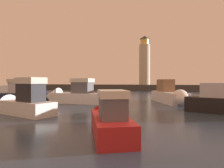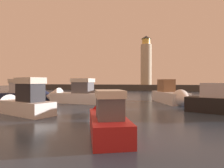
% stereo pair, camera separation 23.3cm
% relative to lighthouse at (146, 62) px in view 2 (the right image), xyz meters
% --- Properties ---
extents(ground_plane, '(220.00, 220.00, 0.00)m').
position_rel_lighthouse_xyz_m(ground_plane, '(2.28, -27.89, -8.70)').
color(ground_plane, '#2D3D51').
extents(breakwater, '(74.79, 5.46, 1.71)m').
position_rel_lighthouse_xyz_m(breakwater, '(2.28, 0.00, -7.85)').
color(breakwater, '#423F3D').
rests_on(breakwater, ground_plane).
extents(lighthouse, '(3.26, 3.26, 14.77)m').
position_rel_lighthouse_xyz_m(lighthouse, '(0.00, 0.00, 0.00)').
color(lighthouse, beige).
rests_on(lighthouse, breakwater).
extents(motorboat_1, '(8.33, 2.70, 3.44)m').
position_rel_lighthouse_xyz_m(motorboat_1, '(-4.67, -36.58, -7.81)').
color(motorboat_1, white).
rests_on(motorboat_1, ground_plane).
extents(motorboat_2, '(3.98, 6.06, 2.44)m').
position_rel_lighthouse_xyz_m(motorboat_2, '(3.86, -47.83, -8.02)').
color(motorboat_2, '#B21E1E').
rests_on(motorboat_2, ground_plane).
extents(motorboat_3, '(5.19, 8.26, 3.18)m').
position_rel_lighthouse_xyz_m(motorboat_3, '(7.23, -33.71, -7.79)').
color(motorboat_3, white).
rests_on(motorboat_3, ground_plane).
extents(motorboat_4, '(6.94, 3.67, 3.19)m').
position_rel_lighthouse_xyz_m(motorboat_4, '(-4.54, -44.80, -7.82)').
color(motorboat_4, white).
rests_on(motorboat_4, ground_plane).
extents(motorboat_6, '(7.82, 3.18, 3.44)m').
position_rel_lighthouse_xyz_m(motorboat_6, '(-10.76, -36.38, -7.86)').
color(motorboat_6, '#1E284C').
rests_on(motorboat_6, ground_plane).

